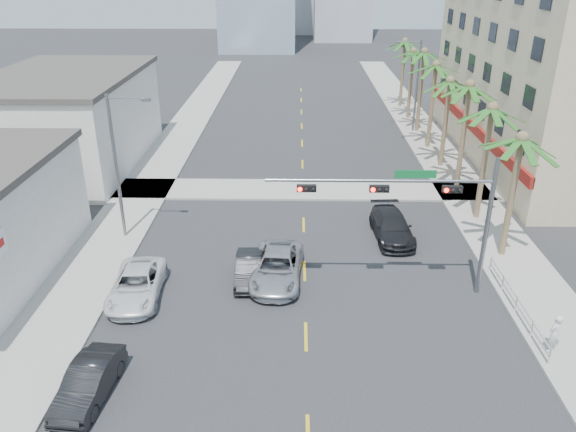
{
  "coord_description": "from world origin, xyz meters",
  "views": [
    {
      "loc": [
        -0.47,
        -17.26,
        15.88
      ],
      "look_at": [
        -0.93,
        9.75,
        3.5
      ],
      "focal_mm": 35.0,
      "sensor_mm": 36.0,
      "label": 1
    }
  ],
  "objects_px": {
    "car_lane_left": "(249,269)",
    "pedestrian": "(555,333)",
    "car_parked_mid": "(89,382)",
    "car_lane_center": "(277,267)",
    "car_parked_far": "(137,285)",
    "traffic_signal_mast": "(425,203)",
    "car_lane_right": "(392,226)"
  },
  "relations": [
    {
      "from": "car_parked_mid",
      "to": "car_lane_center",
      "type": "relative_size",
      "value": 0.77
    },
    {
      "from": "car_parked_mid",
      "to": "car_parked_far",
      "type": "xyz_separation_m",
      "value": [
        0.0,
        7.22,
        0.02
      ]
    },
    {
      "from": "traffic_signal_mast",
      "to": "car_parked_mid",
      "type": "xyz_separation_m",
      "value": [
        -14.42,
        -7.99,
        -4.35
      ]
    },
    {
      "from": "car_lane_right",
      "to": "pedestrian",
      "type": "xyz_separation_m",
      "value": [
        5.34,
        -11.27,
        0.29
      ]
    },
    {
      "from": "traffic_signal_mast",
      "to": "car_lane_left",
      "type": "relative_size",
      "value": 2.77
    },
    {
      "from": "car_lane_left",
      "to": "car_lane_right",
      "type": "relative_size",
      "value": 0.75
    },
    {
      "from": "traffic_signal_mast",
      "to": "car_parked_far",
      "type": "distance_m",
      "value": 15.07
    },
    {
      "from": "car_parked_far",
      "to": "pedestrian",
      "type": "bearing_deg",
      "value": -15.5
    },
    {
      "from": "car_parked_far",
      "to": "car_lane_center",
      "type": "bearing_deg",
      "value": 11.31
    },
    {
      "from": "car_lane_left",
      "to": "car_parked_far",
      "type": "bearing_deg",
      "value": -163.45
    },
    {
      "from": "car_lane_left",
      "to": "pedestrian",
      "type": "distance_m",
      "value": 15.11
    },
    {
      "from": "car_parked_mid",
      "to": "car_lane_center",
      "type": "height_order",
      "value": "car_lane_center"
    },
    {
      "from": "traffic_signal_mast",
      "to": "car_lane_center",
      "type": "distance_m",
      "value": 8.52
    },
    {
      "from": "car_parked_far",
      "to": "car_lane_center",
      "type": "xyz_separation_m",
      "value": [
        7.13,
        1.85,
        0.05
      ]
    },
    {
      "from": "car_lane_left",
      "to": "car_lane_right",
      "type": "bearing_deg",
      "value": 29.72
    },
    {
      "from": "car_parked_far",
      "to": "traffic_signal_mast",
      "type": "bearing_deg",
      "value": -0.19
    },
    {
      "from": "car_parked_mid",
      "to": "pedestrian",
      "type": "height_order",
      "value": "pedestrian"
    },
    {
      "from": "car_lane_right",
      "to": "traffic_signal_mast",
      "type": "bearing_deg",
      "value": -90.46
    },
    {
      "from": "car_parked_mid",
      "to": "car_lane_center",
      "type": "xyz_separation_m",
      "value": [
        7.13,
        9.07,
        0.07
      ]
    },
    {
      "from": "car_parked_mid",
      "to": "pedestrian",
      "type": "distance_m",
      "value": 19.66
    },
    {
      "from": "car_parked_mid",
      "to": "car_lane_left",
      "type": "distance_m",
      "value": 10.66
    },
    {
      "from": "car_parked_far",
      "to": "car_lane_right",
      "type": "height_order",
      "value": "car_lane_right"
    },
    {
      "from": "car_lane_left",
      "to": "car_lane_right",
      "type": "xyz_separation_m",
      "value": [
        8.5,
        5.21,
        0.11
      ]
    },
    {
      "from": "car_lane_center",
      "to": "car_lane_right",
      "type": "height_order",
      "value": "car_lane_center"
    },
    {
      "from": "car_lane_right",
      "to": "car_lane_left",
      "type": "bearing_deg",
      "value": -151.91
    },
    {
      "from": "traffic_signal_mast",
      "to": "car_lane_center",
      "type": "xyz_separation_m",
      "value": [
        -7.28,
        1.08,
        -4.28
      ]
    },
    {
      "from": "car_parked_far",
      "to": "car_lane_left",
      "type": "bearing_deg",
      "value": 15.07
    },
    {
      "from": "car_lane_right",
      "to": "car_lane_center",
      "type": "bearing_deg",
      "value": -146.61
    },
    {
      "from": "car_lane_left",
      "to": "car_lane_center",
      "type": "bearing_deg",
      "value": -1.78
    },
    {
      "from": "car_parked_far",
      "to": "pedestrian",
      "type": "xyz_separation_m",
      "value": [
        19.43,
        -4.21,
        0.34
      ]
    },
    {
      "from": "traffic_signal_mast",
      "to": "car_lane_left",
      "type": "bearing_deg",
      "value": 173.02
    },
    {
      "from": "car_parked_far",
      "to": "car_lane_center",
      "type": "distance_m",
      "value": 7.37
    }
  ]
}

